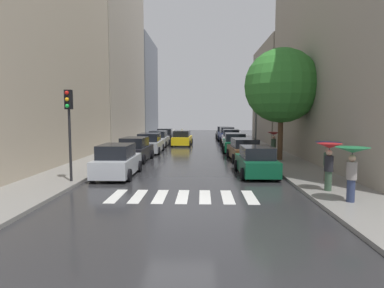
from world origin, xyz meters
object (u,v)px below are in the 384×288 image
Objects in this scene: parked_car_right_sixth at (223,133)px; pedestrian_by_kerb at (328,151)px; parked_car_right_nearest at (256,162)px; parked_car_right_third at (235,143)px; lamp_post_right at (256,102)px; parked_car_left_fifth at (165,135)px; parked_car_right_second at (244,150)px; taxi_midroad at (182,138)px; parked_car_left_third at (150,144)px; pedestrian_foreground at (352,160)px; pedestrian_near_tree at (274,139)px; parked_car_left_nearest at (117,162)px; traffic_light_left_corner at (69,115)px; parked_car_right_fourth at (231,138)px; street_tree_right at (282,86)px; parked_car_left_fourth at (159,139)px; parked_car_right_fifth at (227,135)px; parked_car_left_second at (135,150)px; pedestrian_far_side at (329,156)px.

pedestrian_by_kerb reaches higher than parked_car_right_sixth.
parked_car_right_third is (-0.03, 11.32, 0.04)m from parked_car_right_nearest.
lamp_post_right is (-1.16, 13.44, 2.85)m from pedestrian_by_kerb.
parked_car_left_fifth is at bearing -137.54° from pedestrian_by_kerb.
taxi_midroad is at bearing 22.25° from parked_car_right_second.
parked_car_left_third is at bearing 34.80° from parked_car_right_nearest.
pedestrian_near_tree is at bearing 42.73° from pedestrian_foreground.
traffic_light_left_corner is at bearing 139.05° from parked_car_left_nearest.
parked_car_right_fourth reaches higher than parked_car_left_nearest.
pedestrian_near_tree is at bearing -150.23° from parked_car_left_fifth.
pedestrian_foreground is (9.99, -28.34, 0.91)m from parked_car_left_fifth.
parked_car_left_nearest is 10.05m from parked_car_right_second.
pedestrian_by_kerb is at bearing -173.37° from parked_car_right_sixth.
street_tree_right is (10.09, -17.34, 4.54)m from parked_car_left_fifth.
traffic_light_left_corner is (-12.16, -0.36, 1.71)m from pedestrian_by_kerb.
traffic_light_left_corner reaches higher than parked_car_right_third.
parked_car_right_fifth is (7.63, 6.60, 0.07)m from parked_car_left_fourth.
parked_car_left_second is 2.32× the size of pedestrian_near_tree.
parked_car_right_fifth is 18.18m from street_tree_right.
parked_car_left_nearest reaches higher than parked_car_right_sixth.
parked_car_left_third is 16.41m from pedestrian_by_kerb.
pedestrian_foreground is (9.94, -21.86, 0.90)m from parked_car_left_fourth.
parked_car_right_nearest is at bearing 5.25° from pedestrian_near_tree.
pedestrian_by_kerb is (8.09, -19.44, 0.81)m from taxi_midroad.
parked_car_left_third is (-0.03, 10.97, -0.01)m from parked_car_left_nearest.
pedestrian_far_side is at bearing -88.27° from lamp_post_right.
parked_car_right_third is (7.45, 11.89, -0.02)m from parked_car_left_nearest.
parked_car_left_fourth reaches higher than parked_car_right_nearest.
traffic_light_left_corner is (-9.24, -30.56, 2.50)m from parked_car_right_sixth.
parked_car_left_third is 5.62m from parked_car_left_fourth.
parked_car_right_fourth is at bearing -143.34° from pedestrian_near_tree.
lamp_post_right reaches higher than taxi_midroad.
parked_car_left_fifth is at bearing 129.89° from lamp_post_right.
parked_car_right_second is 2.54× the size of pedestrian_near_tree.
parked_car_left_third is 0.62× the size of street_tree_right.
pedestrian_near_tree is at bearing -55.73° from parked_car_left_nearest.
pedestrian_far_side is (2.17, -26.73, 0.74)m from parked_car_right_fifth.
parked_car_left_fourth is 8.84m from parked_car_right_third.
pedestrian_by_kerb is at bearing -85.07° from lamp_post_right.
parked_car_right_second is 5.31m from parked_car_right_third.
pedestrian_near_tree is 0.25× the size of street_tree_right.
lamp_post_right reaches higher than parked_car_right_sixth.
parked_car_right_sixth is at bearing -1.19° from parked_car_right_nearest.
parked_car_right_nearest is at bearing -121.45° from parked_car_left_second.
lamp_post_right is (6.93, -6.00, 3.66)m from taxi_midroad.
parked_car_left_second is 0.59× the size of lamp_post_right.
parked_car_right_fourth is 1.02× the size of parked_car_right_sixth.
parked_car_right_nearest is (7.52, -10.40, -0.05)m from parked_car_left_third.
parked_car_left_nearest is at bearing 149.83° from parked_car_right_third.
parked_car_left_fifth is 1.02× the size of traffic_light_left_corner.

